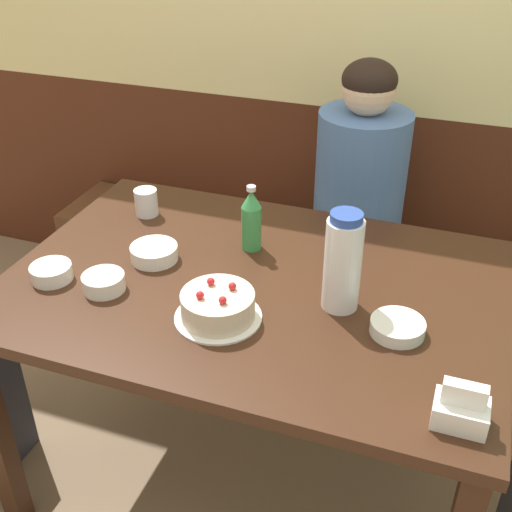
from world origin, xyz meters
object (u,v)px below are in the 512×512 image
at_px(glass_water_tall, 146,202).
at_px(person_grey_tee, 356,231).
at_px(bowl_sauce_shallow, 397,327).
at_px(soju_bottle, 251,219).
at_px(bowl_rice_small, 154,253).
at_px(napkin_holder, 461,409).
at_px(bowl_side_dish, 51,272).
at_px(water_pitcher, 343,262).
at_px(birthday_cake, 218,306).
at_px(bowl_soup_white, 104,282).
at_px(bench_seat, 321,286).

distance_m(glass_water_tall, person_grey_tee, 0.80).
distance_m(bowl_sauce_shallow, glass_water_tall, 0.93).
bearing_deg(bowl_sauce_shallow, glass_water_tall, 158.26).
bearing_deg(glass_water_tall, soju_bottle, -12.19).
bearing_deg(bowl_rice_small, napkin_holder, -22.19).
bearing_deg(bowl_side_dish, napkin_holder, -8.89).
distance_m(water_pitcher, soju_bottle, 0.37).
height_order(birthday_cake, bowl_rice_small, birthday_cake).
xyz_separation_m(birthday_cake, bowl_side_dish, (-0.50, 0.01, -0.01)).
relative_size(soju_bottle, glass_water_tall, 2.32).
relative_size(bowl_sauce_shallow, person_grey_tee, 0.11).
height_order(bowl_soup_white, bowl_sauce_shallow, bowl_soup_white).
distance_m(bench_seat, person_grey_tee, 0.39).
bearing_deg(bench_seat, bowl_soup_white, -109.98).
relative_size(bowl_soup_white, person_grey_tee, 0.09).
bearing_deg(birthday_cake, soju_bottle, 96.39).
height_order(bowl_rice_small, person_grey_tee, person_grey_tee).
distance_m(bowl_soup_white, glass_water_tall, 0.43).
bearing_deg(person_grey_tee, bowl_rice_small, -32.31).
xyz_separation_m(bench_seat, person_grey_tee, (0.14, -0.10, 0.35)).
distance_m(soju_bottle, glass_water_tall, 0.40).
bearing_deg(bench_seat, bowl_sauce_shallow, -66.30).
bearing_deg(water_pitcher, bowl_sauce_shallow, -21.80).
height_order(birthday_cake, bowl_side_dish, birthday_cake).
bearing_deg(birthday_cake, glass_water_tall, 134.63).
distance_m(bowl_rice_small, person_grey_tee, 0.87).
height_order(bowl_rice_small, bowl_side_dish, same).
relative_size(bowl_side_dish, glass_water_tall, 1.30).
height_order(bench_seat, bowl_rice_small, bowl_rice_small).
distance_m(soju_bottle, napkin_holder, 0.82).
bearing_deg(bowl_side_dish, bench_seat, 62.40).
xyz_separation_m(bowl_rice_small, glass_water_tall, (-0.15, 0.24, 0.02)).
bearing_deg(bowl_soup_white, bench_seat, 70.02).
xyz_separation_m(bowl_sauce_shallow, person_grey_tee, (-0.26, 0.82, -0.22)).
bearing_deg(napkin_holder, glass_water_tall, 149.84).
bearing_deg(birthday_cake, bowl_sauce_shallow, 12.07).
bearing_deg(glass_water_tall, bowl_soup_white, -77.31).
bearing_deg(bowl_soup_white, birthday_cake, -2.47).
relative_size(napkin_holder, glass_water_tall, 1.26).
xyz_separation_m(water_pitcher, bowl_rice_small, (-0.56, 0.04, -0.11)).
height_order(bowl_soup_white, person_grey_tee, person_grey_tee).
bearing_deg(birthday_cake, bowl_rice_small, 144.91).
height_order(bench_seat, soju_bottle, soju_bottle).
relative_size(water_pitcher, soju_bottle, 1.33).
height_order(water_pitcher, napkin_holder, water_pitcher).
distance_m(water_pitcher, glass_water_tall, 0.77).
height_order(bench_seat, birthday_cake, birthday_cake).
relative_size(napkin_holder, bowl_sauce_shallow, 0.82).
relative_size(birthday_cake, bowl_rice_small, 1.63).
bearing_deg(bowl_sauce_shallow, person_grey_tee, 107.72).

